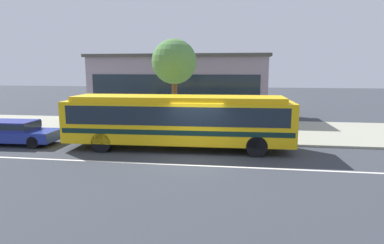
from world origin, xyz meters
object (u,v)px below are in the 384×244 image
at_px(sedan_behind_bus, 13,131).
at_px(street_tree_near_stop, 174,62).
at_px(transit_bus, 178,118).
at_px(pedestrian_waiting_near_sign, 253,122).
at_px(bus_stop_sign, 251,113).

height_order(sedan_behind_bus, street_tree_near_stop, street_tree_near_stop).
distance_m(transit_bus, sedan_behind_bus, 9.11).
bearing_deg(pedestrian_waiting_near_sign, sedan_behind_bus, -168.14).
xyz_separation_m(pedestrian_waiting_near_sign, street_tree_near_stop, (-4.76, 1.37, 3.36)).
xyz_separation_m(transit_bus, sedan_behind_bus, (-9.07, -0.23, -0.86)).
bearing_deg(sedan_behind_bus, pedestrian_waiting_near_sign, 11.86).
bearing_deg(pedestrian_waiting_near_sign, bus_stop_sign, -103.42).
bearing_deg(sedan_behind_bus, transit_bus, 1.45).
bearing_deg(bus_stop_sign, pedestrian_waiting_near_sign, 76.58).
distance_m(transit_bus, pedestrian_waiting_near_sign, 4.57).
distance_m(bus_stop_sign, street_tree_near_stop, 5.72).
bearing_deg(transit_bus, street_tree_near_stop, 103.90).
height_order(bus_stop_sign, street_tree_near_stop, street_tree_near_stop).
relative_size(sedan_behind_bus, street_tree_near_stop, 0.81).
xyz_separation_m(sedan_behind_bus, street_tree_near_stop, (8.11, 4.08, 3.72)).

